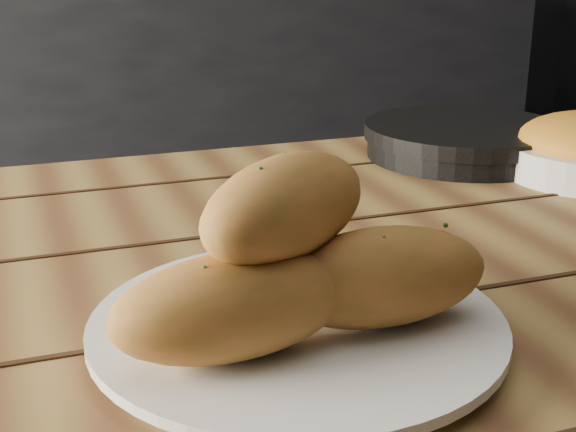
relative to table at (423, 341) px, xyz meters
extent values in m
cube|color=black|center=(-0.05, 2.00, -0.20)|extent=(2.80, 0.60, 0.90)
cube|color=olive|center=(0.00, 0.00, 0.08)|extent=(1.45, 0.89, 0.04)
cylinder|color=white|center=(-0.18, -0.13, 0.11)|extent=(0.28, 0.28, 0.01)
cylinder|color=white|center=(-0.18, -0.13, 0.11)|extent=(0.30, 0.30, 0.01)
ellipsoid|color=#BC6D34|center=(-0.24, -0.17, 0.15)|extent=(0.17, 0.09, 0.07)
ellipsoid|color=#BC6D34|center=(-0.13, -0.16, 0.15)|extent=(0.16, 0.08, 0.07)
ellipsoid|color=#BC6D34|center=(-0.19, -0.07, 0.15)|extent=(0.11, 0.17, 0.07)
ellipsoid|color=#BC6D34|center=(-0.20, -0.14, 0.21)|extent=(0.17, 0.15, 0.07)
cylinder|color=black|center=(0.21, 0.29, 0.11)|extent=(0.26, 0.26, 0.03)
cylinder|color=black|center=(0.21, 0.29, 0.13)|extent=(0.27, 0.27, 0.02)
camera|label=1|loc=(-0.37, -0.63, 0.38)|focal=50.00mm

